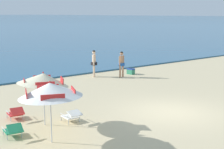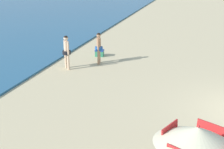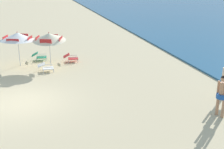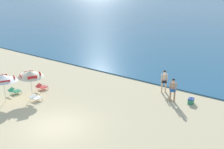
{
  "view_description": "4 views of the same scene",
  "coord_description": "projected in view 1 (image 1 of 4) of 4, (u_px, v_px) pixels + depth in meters",
  "views": [
    {
      "loc": [
        -10.78,
        -9.39,
        4.18
      ],
      "look_at": [
        0.23,
        4.37,
        1.0
      ],
      "focal_mm": 54.82,
      "sensor_mm": 36.0,
      "label": 1
    },
    {
      "loc": [
        -10.9,
        1.83,
        5.38
      ],
      "look_at": [
        -1.34,
        5.12,
        1.46
      ],
      "focal_mm": 48.13,
      "sensor_mm": 36.0,
      "label": 2
    },
    {
      "loc": [
        13.21,
        0.23,
        5.63
      ],
      "look_at": [
        0.39,
        4.08,
        1.04
      ],
      "focal_mm": 50.55,
      "sensor_mm": 36.0,
      "label": 3
    },
    {
      "loc": [
        10.79,
        -8.3,
        7.29
      ],
      "look_at": [
        -0.84,
        6.25,
        1.46
      ],
      "focal_mm": 41.01,
      "sensor_mm": 36.0,
      "label": 4
    }
  ],
  "objects": [
    {
      "name": "person_standing_beside",
      "position": [
        122.0,
        62.0,
        22.44
      ],
      "size": [
        0.5,
        0.42,
        1.7
      ],
      "color": "tan",
      "rests_on": "ground"
    },
    {
      "name": "beach_umbrella_striped_main",
      "position": [
        43.0,
        79.0,
        12.64
      ],
      "size": [
        2.3,
        2.28,
        2.1
      ],
      "color": "silver",
      "rests_on": "ground"
    },
    {
      "name": "lounge_chair_facing_sea",
      "position": [
        16.0,
        113.0,
        13.54
      ],
      "size": [
        0.65,
        0.96,
        0.52
      ],
      "color": "red",
      "rests_on": "ground"
    },
    {
      "name": "beach_umbrella_striped_second",
      "position": [
        50.0,
        90.0,
        10.89
      ],
      "size": [
        2.92,
        2.92,
        2.06
      ],
      "color": "silver",
      "rests_on": "ground"
    },
    {
      "name": "lounge_chair_under_umbrella",
      "position": [
        72.0,
        115.0,
        13.21
      ],
      "size": [
        0.6,
        0.88,
        0.5
      ],
      "color": "white",
      "rests_on": "ground"
    },
    {
      "name": "cooler_box",
      "position": [
        131.0,
        71.0,
        23.67
      ],
      "size": [
        0.41,
        0.54,
        0.43
      ],
      "color": "#2D7F5B",
      "rests_on": "ground"
    },
    {
      "name": "lounge_chair_beside_umbrella",
      "position": [
        13.0,
        130.0,
        11.57
      ],
      "size": [
        0.66,
        0.96,
        0.52
      ],
      "color": "#1E7F56",
      "rests_on": "ground"
    },
    {
      "name": "ground_plane",
      "position": [
        172.0,
        112.0,
        14.59
      ],
      "size": [
        800.0,
        800.0,
        0.0
      ],
      "primitive_type": "plane",
      "color": "#CCB78C"
    },
    {
      "name": "person_standing_near_shore",
      "position": [
        94.0,
        61.0,
        22.57
      ],
      "size": [
        0.43,
        0.43,
        1.77
      ],
      "color": "beige",
      "rests_on": "ground"
    }
  ]
}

